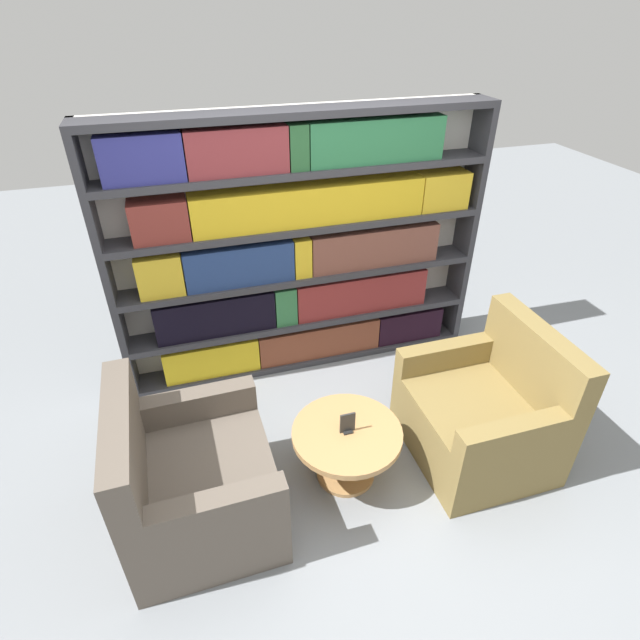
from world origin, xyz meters
TOP-DOWN VIEW (x-y plane):
  - ground_plane at (0.00, 0.00)m, footprint 14.00×14.00m
  - bookshelf at (-0.01, 1.44)m, footprint 2.82×0.30m
  - armchair_left at (-1.02, 0.08)m, footprint 0.84×0.92m
  - armchair_right at (0.87, 0.08)m, footprint 0.82×0.91m
  - coffee_table at (-0.08, 0.13)m, footprint 0.68×0.68m
  - table_sign at (-0.08, 0.13)m, footprint 0.10×0.06m

SIDE VIEW (x-z plane):
  - ground_plane at x=0.00m, z-range 0.00..0.00m
  - coffee_table at x=-0.08m, z-range 0.09..0.48m
  - armchair_left at x=-1.02m, z-range -0.15..0.78m
  - armchair_right at x=0.87m, z-range -0.15..0.78m
  - table_sign at x=-0.08m, z-range 0.38..0.53m
  - bookshelf at x=-0.01m, z-range -0.01..2.01m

